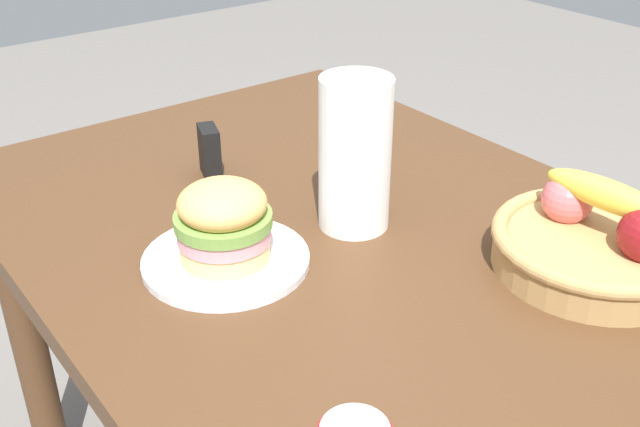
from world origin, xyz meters
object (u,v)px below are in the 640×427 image
Objects in this scene: sandwich at (223,221)px; fruit_basket at (597,242)px; napkin_holder at (210,152)px; plate at (226,260)px; paper_towel_roll at (355,154)px.

sandwich is 0.48× the size of fruit_basket.
sandwich reaches higher than napkin_holder.
napkin_holder is at bearing 154.09° from plate.
fruit_basket is at bearing 51.80° from plate.
plate is at bearing -95.43° from paper_towel_roll.
sandwich is at bearing -95.43° from paper_towel_roll.
paper_towel_roll reaches higher than fruit_basket.
napkin_holder is (-0.29, -0.09, -0.07)m from paper_towel_roll.
plate is 1.74× the size of sandwich.
fruit_basket is 1.21× the size of paper_towel_roll.
sandwich is at bearing -128.20° from fruit_basket.
sandwich is 0.58× the size of paper_towel_roll.
sandwich is (0.00, -0.00, 0.06)m from plate.
fruit_basket reaches higher than napkin_holder.
plate is 0.25m from paper_towel_roll.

